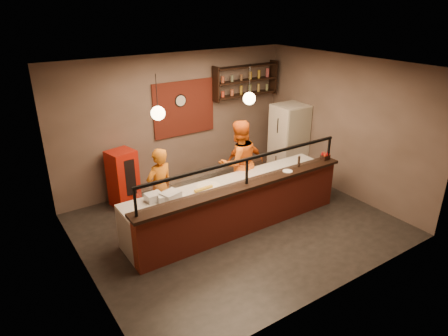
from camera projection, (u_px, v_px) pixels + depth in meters
floor at (237, 225)px, 8.23m from camera, size 6.00×6.00×0.00m
ceiling at (239, 67)px, 6.98m from camera, size 6.00×6.00×0.00m
wall_back at (177, 121)px, 9.51m from camera, size 6.00×0.00×6.00m
wall_left at (78, 191)px, 6.07m from camera, size 0.00×5.00×5.00m
wall_right at (344, 126)px, 9.14m from camera, size 0.00×5.00×5.00m
wall_front at (340, 204)px, 5.69m from camera, size 6.00×0.00×6.00m
brick_patch at (184, 108)px, 9.48m from camera, size 1.60×0.04×1.30m
service_counter at (246, 209)px, 7.81m from camera, size 4.60×0.25×1.00m
counter_ledge at (246, 185)px, 7.60m from camera, size 4.70×0.37×0.06m
worktop_cabinet at (231, 203)px, 8.22m from camera, size 4.60×0.75×0.85m
worktop at (231, 183)px, 8.04m from camera, size 4.60×0.75×0.05m
sneeze_guard at (247, 169)px, 7.46m from camera, size 4.50×0.05×0.52m
wall_shelving at (246, 81)px, 10.04m from camera, size 1.84×0.28×0.85m
wall_clock at (180, 101)px, 9.34m from camera, size 0.30×0.04×0.30m
pendant_left at (158, 113)px, 6.61m from camera, size 0.24×0.24×0.77m
pendant_right at (249, 98)px, 7.59m from camera, size 0.24×0.24×0.77m
cook_left at (160, 188)px, 7.90m from camera, size 0.69×0.54×1.68m
cook_mid at (238, 163)px, 8.79m from camera, size 1.01×0.82×1.93m
cook_right at (245, 162)px, 9.43m from camera, size 0.95×0.66×1.50m
fridge at (289, 141)px, 10.24m from camera, size 0.80×0.75×1.88m
red_cooler at (123, 178)px, 8.82m from camera, size 0.65×0.61×1.28m
pizza_dough at (208, 186)px, 7.84m from camera, size 0.57×0.57×0.01m
prep_tub_a at (171, 196)px, 7.27m from camera, size 0.40×0.35×0.17m
prep_tub_b at (154, 197)px, 7.26m from camera, size 0.30×0.24×0.14m
prep_tub_c at (166, 198)px, 7.24m from camera, size 0.32×0.28×0.14m
rolling_pin at (203, 189)px, 7.67m from camera, size 0.40×0.08×0.07m
condiment_caddy at (325, 157)px, 8.72m from camera, size 0.18×0.14×0.10m
pepper_mill at (299, 161)px, 8.32m from camera, size 0.06×0.06×0.23m
small_plate at (288, 171)px, 8.12m from camera, size 0.26×0.26×0.01m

